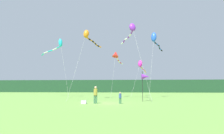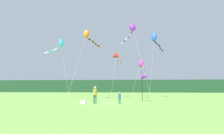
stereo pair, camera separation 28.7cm
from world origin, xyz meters
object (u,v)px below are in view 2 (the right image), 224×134
at_px(kite_cyan, 58,45).
at_px(person_child, 120,97).
at_px(kite_blue, 155,38).
at_px(person_adult, 95,94).
at_px(cooler_box, 83,102).
at_px(kite_purple, 132,29).
at_px(kite_magenta, 141,64).
at_px(kite_red, 116,55).
at_px(kite_orange, 88,36).
at_px(banner_flag_pole, 145,77).

bearing_deg(kite_cyan, person_child, -46.06).
bearing_deg(kite_blue, kite_cyan, 176.50).
height_order(person_adult, cooler_box, person_adult).
bearing_deg(kite_cyan, kite_purple, -21.02).
xyz_separation_m(kite_magenta, kite_red, (-4.53, -5.00, 1.12)).
bearing_deg(kite_purple, kite_orange, -173.87).
xyz_separation_m(person_adult, kite_cyan, (-8.85, 11.91, 8.12)).
distance_m(person_adult, kite_purple, 12.17).
bearing_deg(kite_cyan, kite_orange, -40.75).
xyz_separation_m(kite_blue, kite_cyan, (-16.74, 1.02, -0.58)).
relative_size(person_adult, kite_red, 0.23).
height_order(kite_blue, kite_cyan, kite_blue).
bearing_deg(person_adult, person_child, -0.74).
relative_size(cooler_box, kite_orange, 0.05).
bearing_deg(person_child, kite_purple, 78.57).
height_order(cooler_box, kite_blue, kite_blue).
height_order(person_child, banner_flag_pole, banner_flag_pole).
bearing_deg(person_adult, banner_flag_pole, 30.60).
height_order(kite_cyan, kite_orange, kite_cyan).
xyz_separation_m(person_adult, cooler_box, (-1.17, -0.38, -0.85)).
bearing_deg(kite_purple, kite_red, 116.28).
height_order(person_adult, kite_red, kite_red).
relative_size(kite_magenta, kite_cyan, 0.83).
distance_m(cooler_box, kite_red, 14.73).
height_order(cooler_box, kite_magenta, kite_magenta).
xyz_separation_m(kite_blue, kite_red, (-6.44, 1.36, -2.42)).
bearing_deg(kite_magenta, banner_flag_pole, -91.58).
relative_size(person_adult, kite_orange, 0.18).
distance_m(cooler_box, kite_cyan, 17.04).
bearing_deg(person_child, kite_magenta, 79.09).
bearing_deg(kite_red, kite_blue, -11.92).
relative_size(person_adult, kite_blue, 0.17).
height_order(kite_purple, kite_cyan, kite_purple).
distance_m(kite_magenta, kite_orange, 14.08).
xyz_separation_m(person_adult, kite_purple, (4.07, 6.94, 9.12)).
xyz_separation_m(person_child, kite_red, (-1.20, 12.28, 6.61)).
height_order(person_child, kite_purple, kite_purple).
bearing_deg(person_child, banner_flag_pole, 48.66).
distance_m(kite_purple, kite_red, 6.56).
xyz_separation_m(cooler_box, kite_magenta, (7.15, 17.62, 6.01)).
relative_size(banner_flag_pole, kite_cyan, 0.36).
bearing_deg(kite_cyan, person_adult, -53.38).
xyz_separation_m(person_child, kite_cyan, (-11.51, 11.94, 8.45)).
xyz_separation_m(kite_purple, kite_cyan, (-12.92, 4.96, -1.00)).
distance_m(person_adult, kite_red, 13.83).
xyz_separation_m(cooler_box, kite_blue, (9.06, 11.26, 9.55)).
bearing_deg(kite_magenta, kite_orange, -127.02).
relative_size(person_child, kite_magenta, 0.15).
bearing_deg(kite_cyan, banner_flag_pole, -30.74).
xyz_separation_m(person_adult, banner_flag_pole, (5.60, 3.31, 1.99)).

